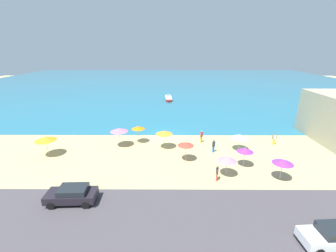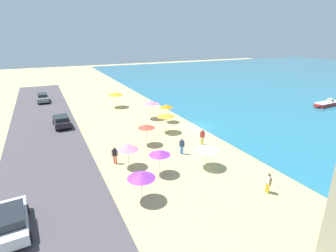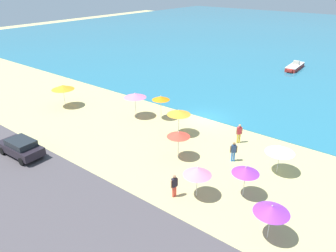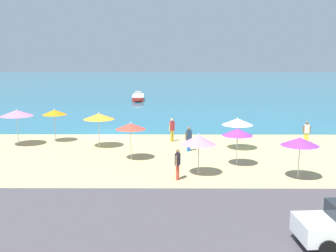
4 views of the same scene
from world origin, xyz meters
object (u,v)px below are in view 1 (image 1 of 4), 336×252
beach_umbrella_0 (138,128)px  bather_3 (274,138)px  beach_umbrella_5 (164,133)px  beach_umbrella_7 (240,136)px  beach_umbrella_1 (227,158)px  bather_0 (214,145)px  beach_umbrella_2 (186,144)px  skiff_nearshore (169,98)px  bather_2 (201,136)px  bather_1 (217,172)px  beach_umbrella_4 (119,130)px  beach_umbrella_3 (283,162)px  parked_car_1 (72,194)px  beach_umbrella_6 (245,150)px  parked_car_2 (335,236)px  beach_umbrella_8 (46,139)px

beach_umbrella_0 → bather_3: beach_umbrella_0 is taller
beach_umbrella_5 → beach_umbrella_0: bearing=153.3°
beach_umbrella_0 → beach_umbrella_7: 13.43m
beach_umbrella_1 → bather_0: (-0.29, 5.56, -1.03)m
beach_umbrella_2 → skiff_nearshore: (-2.07, 33.12, -1.70)m
bather_0 → bather_2: (-1.12, 3.12, 0.05)m
beach_umbrella_5 → beach_umbrella_7: size_ratio=1.11×
bather_1 → beach_umbrella_4: bearing=144.0°
beach_umbrella_3 → bather_0: (-5.55, 6.27, -1.07)m
parked_car_1 → beach_umbrella_5: bearing=55.9°
beach_umbrella_6 → skiff_nearshore: 35.50m
bather_1 → bather_3: 13.17m
parked_car_2 → bather_2: bearing=110.2°
bather_1 → beach_umbrella_6: bearing=39.1°
bather_3 → parked_car_1: size_ratio=0.39×
beach_umbrella_2 → bather_0: 4.50m
beach_umbrella_6 → bather_1: 4.72m
beach_umbrella_1 → parked_car_2: beach_umbrella_1 is taller
beach_umbrella_8 → parked_car_1: 11.20m
beach_umbrella_1 → beach_umbrella_6: size_ratio=1.01×
beach_umbrella_4 → bather_0: beach_umbrella_4 is taller
bather_2 → skiff_nearshore: bearing=99.5°
bather_2 → beach_umbrella_1: bearing=-80.8°
bather_0 → skiff_nearshore: (-5.77, 30.84, -0.53)m
parked_car_2 → skiff_nearshore: (-11.04, 45.15, -0.44)m
parked_car_1 → skiff_nearshore: 41.58m
beach_umbrella_2 → parked_car_1: bearing=-142.8°
beach_umbrella_4 → beach_umbrella_7: 15.60m
beach_umbrella_0 → skiff_nearshore: bearing=81.7°
beach_umbrella_5 → parked_car_2: (11.52, -15.51, -1.35)m
parked_car_2 → beach_umbrella_7: bearing=97.3°
beach_umbrella_4 → beach_umbrella_6: (14.89, -5.33, -0.34)m
bather_3 → beach_umbrella_7: bearing=-160.8°
beach_umbrella_8 → parked_car_2: 28.97m
bather_2 → bather_3: bearing=-3.6°
beach_umbrella_1 → bather_2: beach_umbrella_1 is taller
beach_umbrella_0 → bather_3: size_ratio=1.51×
beach_umbrella_6 → skiff_nearshore: size_ratio=0.39×
beach_umbrella_0 → parked_car_2: 23.03m
beach_umbrella_5 → beach_umbrella_7: (9.61, -0.58, -0.27)m
beach_umbrella_4 → bather_2: beach_umbrella_4 is taller
beach_umbrella_2 → bather_1: size_ratio=1.42×
beach_umbrella_7 → beach_umbrella_5: bearing=176.5°
beach_umbrella_6 → beach_umbrella_1: bearing=-140.8°
beach_umbrella_8 → bather_2: bearing=12.2°
beach_umbrella_7 → bather_2: beach_umbrella_7 is taller
beach_umbrella_3 → bather_0: size_ratio=1.37×
beach_umbrella_7 → bather_1: size_ratio=1.34×
beach_umbrella_7 → bather_2: bearing=150.9°
skiff_nearshore → beach_umbrella_0: bearing=-98.3°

